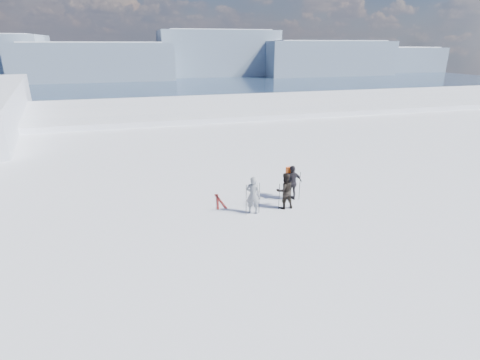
# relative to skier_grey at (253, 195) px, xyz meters

# --- Properties ---
(lake_basin) EXTENTS (820.00, 820.00, 71.62)m
(lake_basin) POSITION_rel_skier_grey_xyz_m (1.55, 26.67, -7.30)
(lake_basin) COLOR white
(lake_basin) RESTS_ON ground
(far_mountain_range) EXTENTS (770.00, 110.00, 53.00)m
(far_mountain_range) POSITION_rel_skier_grey_xyz_m (31.15, 451.45, -8.00)
(far_mountain_range) COLOR slate
(far_mountain_range) RESTS_ON ground
(skier_grey) EXTENTS (0.70, 0.61, 1.61)m
(skier_grey) POSITION_rel_skier_grey_xyz_m (0.00, 0.00, 0.00)
(skier_grey) COLOR gray
(skier_grey) RESTS_ON ground
(skier_dark) EXTENTS (0.80, 0.63, 1.59)m
(skier_dark) POSITION_rel_skier_grey_xyz_m (1.45, 0.13, -0.01)
(skier_dark) COLOR black
(skier_dark) RESTS_ON ground
(skier_pack) EXTENTS (0.99, 0.50, 1.61)m
(skier_pack) POSITION_rel_skier_grey_xyz_m (2.14, 0.90, 0.00)
(skier_pack) COLOR black
(skier_pack) RESTS_ON ground
(backpack) EXTENTS (0.36, 0.23, 0.46)m
(backpack) POSITION_rel_skier_grey_xyz_m (2.11, 1.15, 1.04)
(backpack) COLOR #F45A17
(backpack) RESTS_ON skier_pack
(ski_poles) EXTENTS (2.81, 0.97, 1.34)m
(ski_poles) POSITION_rel_skier_grey_xyz_m (1.17, 0.27, -0.17)
(ski_poles) COLOR black
(ski_poles) RESTS_ON ground
(skis_loose) EXTENTS (0.45, 1.70, 0.03)m
(skis_loose) POSITION_rel_skier_grey_xyz_m (-1.10, 1.55, -0.79)
(skis_loose) COLOR black
(skis_loose) RESTS_ON ground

